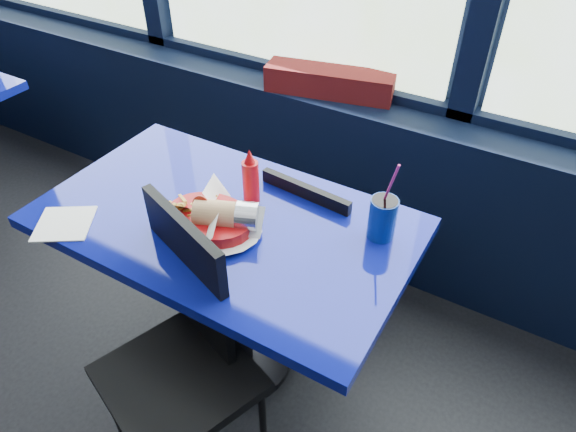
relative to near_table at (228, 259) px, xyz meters
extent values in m
cube|color=black|center=(-0.30, 0.87, -0.17)|extent=(5.00, 0.26, 0.80)
cube|color=black|center=(-0.30, 0.95, 0.24)|extent=(4.80, 0.08, 0.06)
cylinder|color=black|center=(0.00, 0.00, -0.55)|extent=(0.44, 0.44, 0.03)
cylinder|color=black|center=(0.00, 0.00, -0.23)|extent=(0.12, 0.12, 0.68)
cube|color=navy|center=(0.00, 0.00, 0.16)|extent=(1.20, 0.70, 0.04)
cube|color=black|center=(0.09, -0.39, -0.13)|extent=(0.53, 0.53, 0.04)
cube|color=black|center=(0.02, -0.21, 0.12)|extent=(0.38, 0.16, 0.45)
cylinder|color=black|center=(-0.14, -0.50, -0.36)|extent=(0.02, 0.02, 0.42)
cylinder|color=black|center=(-0.02, -0.17, -0.36)|extent=(0.02, 0.02, 0.42)
cylinder|color=black|center=(0.31, -0.29, -0.36)|extent=(0.02, 0.02, 0.42)
cube|color=black|center=(0.15, 0.40, -0.18)|extent=(0.39, 0.39, 0.03)
cube|color=black|center=(0.17, 0.23, 0.03)|extent=(0.34, 0.06, 0.39)
cylinder|color=black|center=(0.32, 0.54, -0.38)|extent=(0.02, 0.02, 0.37)
cylinder|color=black|center=(0.29, 0.23, -0.38)|extent=(0.02, 0.02, 0.37)
cylinder|color=black|center=(0.01, 0.57, -0.38)|extent=(0.02, 0.02, 0.37)
cylinder|color=black|center=(-0.01, 0.26, -0.38)|extent=(0.02, 0.02, 0.37)
cube|color=maroon|center=(-0.07, 0.86, 0.29)|extent=(0.56, 0.25, 0.11)
cylinder|color=#AC0B0E|center=(-0.01, -0.06, 0.21)|extent=(0.30, 0.30, 0.05)
cylinder|color=white|center=(-0.01, -0.06, 0.20)|extent=(0.28, 0.28, 0.00)
cylinder|color=silver|center=(0.11, -0.02, 0.25)|extent=(0.10, 0.11, 0.09)
sphere|color=brown|center=(-0.02, -0.08, 0.25)|extent=(0.07, 0.07, 0.07)
cylinder|color=#B22413|center=(-0.03, -0.07, 0.28)|extent=(0.06, 0.06, 0.01)
cylinder|color=#AC0B0E|center=(0.03, 0.12, 0.26)|extent=(0.05, 0.05, 0.15)
cone|color=#AC0B0E|center=(0.03, 0.12, 0.36)|extent=(0.04, 0.04, 0.05)
cylinder|color=navy|center=(0.46, 0.18, 0.25)|extent=(0.08, 0.08, 0.13)
cylinder|color=black|center=(0.46, 0.18, 0.31)|extent=(0.08, 0.08, 0.01)
cylinder|color=#EB318C|center=(0.47, 0.17, 0.37)|extent=(0.05, 0.05, 0.19)
cube|color=white|center=(-0.42, -0.28, 0.18)|extent=(0.23, 0.23, 0.00)
camera|label=1|loc=(0.81, -0.98, 1.23)|focal=32.00mm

